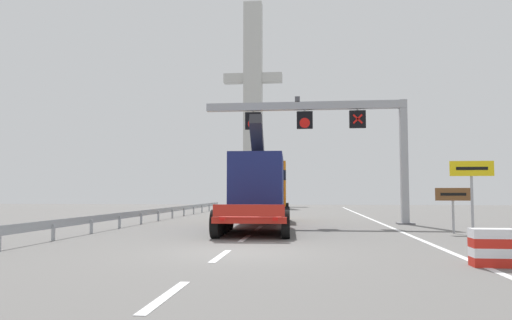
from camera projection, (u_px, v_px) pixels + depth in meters
The scene contains 10 objects.
ground at pixel (238, 253), 14.01m from camera, with size 112.00×112.00×0.00m, color slate.
lane_markings at pixel (263, 225), 26.04m from camera, with size 0.20×38.76×0.01m.
edge_line_right at pixel (387, 226), 25.26m from camera, with size 0.20×63.00×0.01m, color silver.
overhead_lane_gantry at pixel (333, 125), 27.38m from camera, with size 11.73×0.90×7.30m.
heavy_haul_truck_red at pixel (261, 188), 25.77m from camera, with size 3.48×14.14×5.30m.
exit_sign_yellow at pixel (472, 179), 18.12m from camera, with size 1.62×0.15×2.96m.
tourist_info_sign_brown at pixel (453, 199), 20.58m from camera, with size 1.49×0.15×1.96m.
crash_barrier_striped at pixel (493, 248), 11.37m from camera, with size 1.00×0.51×0.90m.
guardrail_left at pixel (165, 211), 31.30m from camera, with size 0.13×37.21×0.76m.
bridge_pylon_distant at pixel (253, 100), 73.43m from camera, with size 9.00×2.00×31.20m.
Camera 1 is at (2.03, -14.03, 1.76)m, focal length 33.55 mm.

